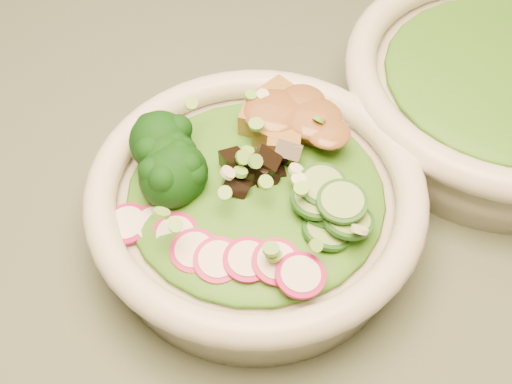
% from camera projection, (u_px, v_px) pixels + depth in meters
% --- Properties ---
extents(salad_bowl, '(0.25, 0.25, 0.07)m').
position_uv_depth(salad_bowl, '(256.00, 208.00, 0.52)').
color(salad_bowl, silver).
rests_on(salad_bowl, dining_table).
extents(side_bowl, '(0.27, 0.27, 0.07)m').
position_uv_depth(side_bowl, '(504.00, 90.00, 0.60)').
color(side_bowl, silver).
rests_on(side_bowl, dining_table).
extents(lettuce_bed, '(0.19, 0.19, 0.02)m').
position_uv_depth(lettuce_bed, '(256.00, 191.00, 0.51)').
color(lettuce_bed, '#256314').
rests_on(lettuce_bed, salad_bowl).
extents(side_lettuce, '(0.18, 0.18, 0.02)m').
position_uv_depth(side_lettuce, '(511.00, 72.00, 0.58)').
color(side_lettuce, '#256314').
rests_on(side_lettuce, side_bowl).
extents(broccoli_florets, '(0.08, 0.07, 0.04)m').
position_uv_depth(broccoli_florets, '(182.00, 155.00, 0.51)').
color(broccoli_florets, black).
rests_on(broccoli_florets, salad_bowl).
extents(radish_slices, '(0.10, 0.04, 0.02)m').
position_uv_depth(radish_slices, '(222.00, 255.00, 0.47)').
color(radish_slices, '#A50C4D').
rests_on(radish_slices, salad_bowl).
extents(cucumber_slices, '(0.07, 0.07, 0.03)m').
position_uv_depth(cucumber_slices, '(335.00, 211.00, 0.48)').
color(cucumber_slices, '#8CA95E').
rests_on(cucumber_slices, salad_bowl).
extents(mushroom_heap, '(0.07, 0.07, 0.04)m').
position_uv_depth(mushroom_heap, '(262.00, 169.00, 0.51)').
color(mushroom_heap, black).
rests_on(mushroom_heap, salad_bowl).
extents(tofu_cubes, '(0.08, 0.06, 0.03)m').
position_uv_depth(tofu_cubes, '(290.00, 128.00, 0.53)').
color(tofu_cubes, olive).
rests_on(tofu_cubes, salad_bowl).
extents(peanut_sauce, '(0.06, 0.05, 0.01)m').
position_uv_depth(peanut_sauce, '(290.00, 117.00, 0.52)').
color(peanut_sauce, brown).
rests_on(peanut_sauce, tofu_cubes).
extents(scallion_garnish, '(0.18, 0.18, 0.02)m').
position_uv_depth(scallion_garnish, '(256.00, 172.00, 0.49)').
color(scallion_garnish, '#6BB03E').
rests_on(scallion_garnish, salad_bowl).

